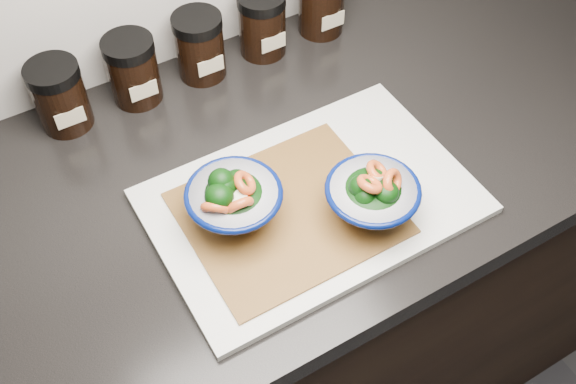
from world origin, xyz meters
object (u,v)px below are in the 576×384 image
bowl_left (233,200)px  spice_jar_c (200,46)px  bowl_right (372,197)px  spice_jar_a (60,96)px  spice_jar_e (321,2)px  cutting_board (312,201)px  spice_jar_d (262,24)px  spice_jar_b (133,70)px

bowl_left → spice_jar_c: bearing=72.1°
bowl_right → spice_jar_a: spice_jar_a is taller
spice_jar_e → cutting_board: bearing=-123.9°
spice_jar_c → spice_jar_d: bearing=0.0°
cutting_board → bowl_left: (-0.11, 0.02, 0.05)m
spice_jar_a → bowl_left: bearing=-67.0°
spice_jar_b → spice_jar_e: (0.35, 0.00, 0.00)m
spice_jar_b → spice_jar_e: same height
spice_jar_a → spice_jar_e: size_ratio=1.00×
cutting_board → spice_jar_e: 0.41m
bowl_right → spice_jar_e: 0.44m
spice_jar_a → spice_jar_b: bearing=0.0°
spice_jar_d → spice_jar_a: bearing=180.0°
cutting_board → spice_jar_a: 0.42m
bowl_right → spice_jar_d: bearing=82.2°
spice_jar_d → spice_jar_e: bearing=0.0°
cutting_board → spice_jar_d: bearing=72.3°
spice_jar_d → spice_jar_e: size_ratio=1.00×
cutting_board → spice_jar_b: spice_jar_b is taller
spice_jar_b → spice_jar_d: bearing=0.0°
cutting_board → bowl_left: 0.13m
spice_jar_a → spice_jar_b: (0.12, 0.00, 0.00)m
bowl_left → spice_jar_c: spice_jar_c is taller
spice_jar_a → spice_jar_e: same height
spice_jar_c → spice_jar_d: 0.12m
bowl_right → spice_jar_c: bearing=98.8°
bowl_right → bowl_left: bearing=152.0°
spice_jar_c → bowl_left: bearing=-107.9°
bowl_right → spice_jar_c: size_ratio=1.15×
spice_jar_c → cutting_board: bearing=-88.2°
bowl_left → spice_jar_d: spice_jar_d is taller
bowl_left → cutting_board: bearing=-9.8°
spice_jar_e → spice_jar_a: bearing=180.0°
bowl_right → spice_jar_b: bearing=113.9°
bowl_left → spice_jar_d: 0.38m
spice_jar_b → spice_jar_d: size_ratio=1.00×
spice_jar_b → spice_jar_e: bearing=0.0°
bowl_right → spice_jar_a: bearing=126.5°
spice_jar_a → spice_jar_c: size_ratio=1.00×
bowl_left → spice_jar_a: spice_jar_a is taller
cutting_board → spice_jar_a: size_ratio=3.98×
cutting_board → spice_jar_b: (-0.13, 0.34, 0.05)m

